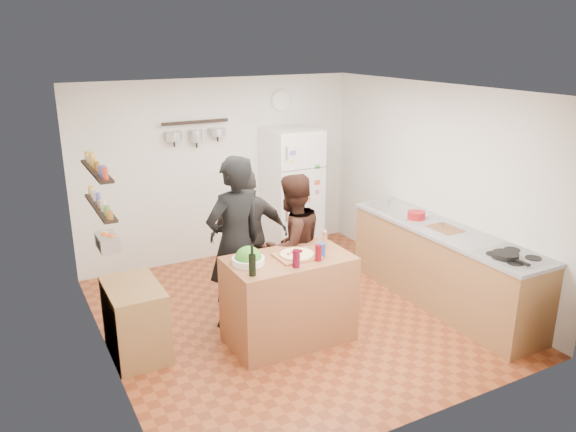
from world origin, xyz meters
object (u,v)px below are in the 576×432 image
wine_bottle (252,265)px  salt_canister (321,250)px  prep_island (289,299)px  pepper_mill (325,241)px  side_table (135,320)px  skillet (505,255)px  person_back (249,235)px  person_center (292,246)px  red_bowl (416,215)px  salad_bowl (248,261)px  wall_clock (281,101)px  person_left (235,243)px  counter_run (443,267)px  fridge (292,192)px

wine_bottle → salt_canister: bearing=7.1°
prep_island → pepper_mill: 0.70m
salt_canister → side_table: size_ratio=0.18×
pepper_mill → skillet: size_ratio=0.62×
person_back → skillet: size_ratio=6.06×
salt_canister → skillet: bearing=-30.1°
person_center → red_bowl: person_center is taller
skillet → salad_bowl: bearing=154.7°
wall_clock → person_left: bearing=-128.7°
prep_island → salt_canister: 0.62m
side_table → counter_run: bearing=-9.5°
wine_bottle → side_table: 1.35m
prep_island → person_left: 0.81m
salt_canister → wine_bottle: bearing=-172.9°
red_bowl → side_table: 3.44m
person_left → wall_clock: wall_clock is taller
salad_bowl → person_center: 0.87m
prep_island → side_table: bearing=162.0°
pepper_mill → person_left: person_left is taller
salad_bowl → person_back: size_ratio=0.20×
person_back → counter_run: person_back is taller
salad_bowl → person_left: (0.07, 0.50, -0.00)m
red_bowl → wall_clock: (-0.70, 2.17, 1.19)m
person_center → person_back: bearing=-80.6°
pepper_mill → salt_canister: size_ratio=1.14×
pepper_mill → red_bowl: pepper_mill is taller
wine_bottle → person_back: bearing=66.9°
person_center → counter_run: 1.82m
salad_bowl → fridge: bearing=52.4°
prep_island → person_center: person_center is taller
person_center → red_bowl: (1.62, -0.15, 0.15)m
red_bowl → person_back: bearing=157.8°
salad_bowl → wine_bottle: wine_bottle is taller
wine_bottle → side_table: wine_bottle is taller
prep_island → person_back: (0.07, 1.11, 0.33)m
pepper_mill → person_left: size_ratio=0.08×
counter_run → salt_canister: bearing=-179.5°
person_back → red_bowl: (1.86, -0.76, 0.18)m
salt_canister → counter_run: bearing=0.5°
salad_bowl → fridge: 2.71m
wall_clock → person_center: bearing=-114.5°
person_left → skillet: 2.74m
counter_run → salad_bowl: bearing=176.3°
prep_island → fridge: (1.23, 2.20, 0.45)m
prep_island → person_center: (0.31, 0.50, 0.36)m
pepper_mill → person_back: size_ratio=0.10×
person_center → counter_run: size_ratio=0.62×
red_bowl → wall_clock: size_ratio=0.70×
person_left → wall_clock: size_ratio=6.27×
salt_canister → person_back: bearing=100.6°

